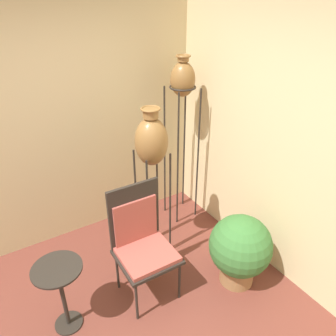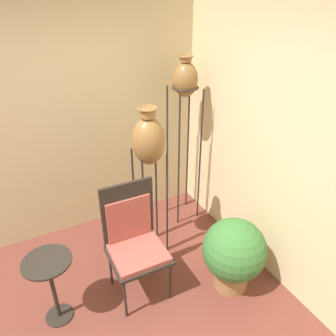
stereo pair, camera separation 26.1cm
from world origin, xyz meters
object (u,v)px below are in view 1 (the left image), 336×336
Objects in this scene: chair at (142,239)px; side_table at (60,285)px; vase_stand_tall at (183,86)px; vase_stand_medium at (151,143)px; potted_plant at (240,249)px.

chair is 1.64× the size of side_table.
side_table is at bearing -154.58° from vase_stand_tall.
vase_stand_medium is 0.89m from chair.
vase_stand_medium is 2.46× the size of side_table.
vase_stand_medium is 1.49× the size of chair.
side_table is at bearing 165.45° from potted_plant.
chair is 0.77m from side_table.
vase_stand_medium is at bearing 119.05° from potted_plant.
chair is 0.95m from potted_plant.
vase_stand_tall is 2.26m from side_table.
side_table is (-1.12, -0.43, -0.82)m from vase_stand_medium.
vase_stand_tall is 1.66m from chair.
chair reaches higher than side_table.
vase_stand_medium reaches higher than side_table.
vase_stand_tall is 1.77m from potted_plant.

